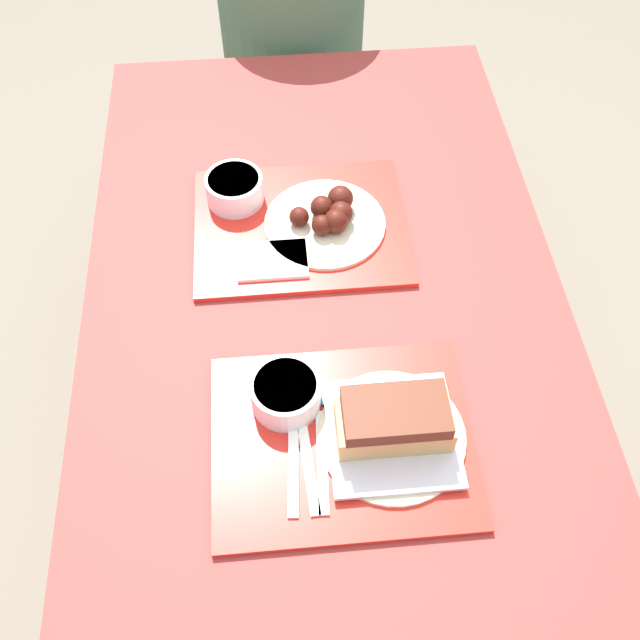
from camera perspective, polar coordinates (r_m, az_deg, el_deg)
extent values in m
plane|color=#706656|center=(1.90, 0.49, -13.45)|extent=(12.00, 12.00, 0.00)
cube|color=maroon|center=(1.26, 0.71, -1.19)|extent=(0.87, 1.61, 0.04)
cylinder|color=maroon|center=(2.03, -12.10, 9.12)|extent=(0.07, 0.07, 0.70)
cylinder|color=maroon|center=(2.06, 9.24, 10.50)|extent=(0.07, 0.07, 0.70)
cube|color=maroon|center=(2.17, -2.05, 17.46)|extent=(0.82, 0.28, 0.04)
cylinder|color=maroon|center=(2.33, -10.73, 12.13)|extent=(0.06, 0.06, 0.43)
cylinder|color=maroon|center=(2.36, 6.94, 13.26)|extent=(0.06, 0.06, 0.43)
cube|color=red|center=(1.13, 1.76, -9.60)|extent=(0.41, 0.33, 0.01)
cube|color=red|center=(1.39, -1.57, 7.51)|extent=(0.41, 0.33, 0.01)
cylinder|color=silver|center=(1.13, -2.76, -5.88)|extent=(0.11, 0.11, 0.06)
cylinder|color=beige|center=(1.11, -2.80, -5.33)|extent=(0.10, 0.10, 0.01)
cylinder|color=beige|center=(1.13, 5.74, -9.19)|extent=(0.23, 0.23, 0.01)
cube|color=silver|center=(1.12, 5.77, -9.01)|extent=(0.20, 0.20, 0.01)
cube|color=tan|center=(1.09, 5.90, -8.33)|extent=(0.17, 0.08, 0.05)
cube|color=#562819|center=(1.06, 6.08, -7.36)|extent=(0.16, 0.09, 0.03)
cube|color=white|center=(1.10, -0.98, -11.31)|extent=(0.03, 0.17, 0.00)
cube|color=white|center=(1.11, 0.18, -11.23)|extent=(0.03, 0.17, 0.00)
cube|color=white|center=(1.10, -2.14, -11.40)|extent=(0.03, 0.17, 0.00)
cube|color=teal|center=(1.15, 0.15, -6.21)|extent=(0.04, 0.03, 0.01)
cylinder|color=silver|center=(1.42, -6.85, 10.37)|extent=(0.11, 0.11, 0.06)
cylinder|color=beige|center=(1.41, -6.94, 11.00)|extent=(0.10, 0.10, 0.01)
cylinder|color=beige|center=(1.38, 0.39, 7.73)|extent=(0.23, 0.23, 0.01)
sphere|color=#42140C|center=(1.36, 1.67, 8.52)|extent=(0.05, 0.05, 0.05)
sphere|color=#42140C|center=(1.39, 1.64, 9.69)|extent=(0.05, 0.05, 0.05)
sphere|color=#42140C|center=(1.37, 0.14, 9.01)|extent=(0.04, 0.04, 0.04)
sphere|color=#42140C|center=(1.36, -1.68, 8.26)|extent=(0.04, 0.04, 0.04)
sphere|color=#42140C|center=(1.34, 0.15, 7.59)|extent=(0.04, 0.04, 0.04)
sphere|color=#42140C|center=(1.35, 1.27, 7.91)|extent=(0.05, 0.05, 0.05)
cube|color=white|center=(1.32, -3.85, 4.79)|extent=(0.13, 0.09, 0.01)
cylinder|color=#477051|center=(2.02, -2.34, 23.69)|extent=(0.38, 0.38, 0.51)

